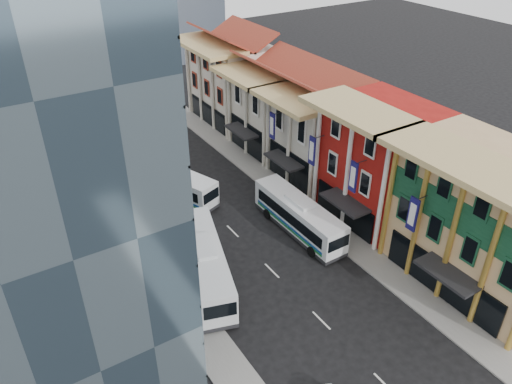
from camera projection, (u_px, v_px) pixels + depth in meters
sidewalk_right at (302, 205)px, 53.14m from camera, size 3.00×90.00×0.15m
sidewalk_left at (152, 260)px, 45.44m from camera, size 3.00×90.00×0.15m
shophouse_tan at (486, 222)px, 40.29m from camera, size 8.00×14.00×12.00m
shophouse_red at (380, 162)px, 48.91m from camera, size 8.00×10.00×12.00m
shophouse_cream_near at (319, 136)px, 56.27m from camera, size 8.00×9.00×10.00m
shophouse_cream_mid at (275, 110)px, 62.74m from camera, size 8.00×9.00×10.00m
shophouse_cream_far at (233, 82)px, 70.02m from camera, size 8.00×12.00×11.00m
office_tower at (18, 149)px, 31.56m from camera, size 12.00×26.00×30.00m
office_block_far at (6, 131)px, 52.76m from camera, size 10.00×18.00×14.00m
bus_left_near at (206, 263)px, 42.15m from camera, size 6.42×12.71×3.98m
bus_left_far at (173, 182)px, 53.98m from camera, size 6.36×11.42×3.59m
bus_right at (299, 215)px, 48.37m from camera, size 2.85×11.74×3.76m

